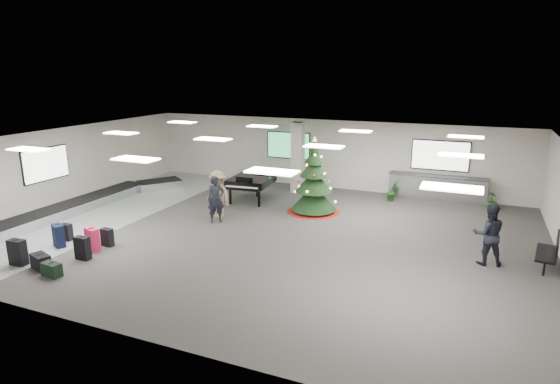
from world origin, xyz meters
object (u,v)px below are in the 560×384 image
at_px(christmas_tree, 314,187).
at_px(grand_piano, 250,182).
at_px(bench, 551,250).
at_px(service_counter, 437,188).
at_px(pink_suitcase, 92,240).
at_px(potted_plant_right, 492,201).
at_px(traveler_bench, 489,234).
at_px(potted_plant_left, 392,192).
at_px(traveler_b, 218,194).
at_px(baggage_carousel, 90,203).
at_px(traveler_a, 216,199).

xyz_separation_m(christmas_tree, grand_piano, (-2.98, 0.42, -0.17)).
bearing_deg(bench, service_counter, 128.11).
bearing_deg(pink_suitcase, potted_plant_right, 58.22).
bearing_deg(traveler_bench, grand_piano, -32.43).
bearing_deg(potted_plant_right, potted_plant_left, -174.45).
relative_size(traveler_b, potted_plant_left, 2.19).
xyz_separation_m(traveler_bench, potted_plant_left, (-3.71, 5.67, -0.49)).
distance_m(pink_suitcase, grand_piano, 7.27).
relative_size(service_counter, potted_plant_right, 5.67).
xyz_separation_m(grand_piano, traveler_b, (-0.09, -2.53, 0.06)).
distance_m(service_counter, pink_suitcase, 13.82).
height_order(pink_suitcase, traveler_bench, traveler_bench).
height_order(service_counter, potted_plant_right, service_counter).
distance_m(baggage_carousel, christmas_tree, 9.09).
bearing_deg(potted_plant_left, traveler_bench, -56.81).
distance_m(service_counter, bench, 7.17).
height_order(baggage_carousel, service_counter, service_counter).
relative_size(traveler_a, traveler_b, 0.95).
xyz_separation_m(service_counter, potted_plant_right, (2.18, -0.52, -0.19)).
bearing_deg(bench, traveler_bench, -159.49).
bearing_deg(pink_suitcase, bench, 35.32).
distance_m(service_counter, potted_plant_right, 2.25).
bearing_deg(traveler_a, grand_piano, 49.24).
bearing_deg(bench, traveler_a, -171.55).
relative_size(bench, potted_plant_right, 2.23).
relative_size(christmas_tree, traveler_b, 1.64).
distance_m(baggage_carousel, bench, 16.46).
height_order(traveler_a, traveler_b, traveler_b).
distance_m(service_counter, traveler_b, 9.39).
xyz_separation_m(service_counter, traveler_a, (-7.18, -6.30, 0.32)).
relative_size(bench, traveler_b, 0.87).
bearing_deg(traveler_a, baggage_carousel, 141.52).
relative_size(pink_suitcase, potted_plant_left, 0.90).
bearing_deg(christmas_tree, bench, -17.68).
bearing_deg(traveler_a, traveler_bench, -44.63).
xyz_separation_m(service_counter, pink_suitcase, (-9.28, -10.24, -0.18)).
bearing_deg(pink_suitcase, potted_plant_left, 69.05).
bearing_deg(traveler_a, service_counter, -1.66).
bearing_deg(traveler_b, traveler_a, -47.25).
bearing_deg(service_counter, potted_plant_right, -13.48).
xyz_separation_m(service_counter, bench, (3.60, -6.20, 0.00)).
bearing_deg(potted_plant_left, service_counter, 27.26).
relative_size(pink_suitcase, potted_plant_right, 1.05).
distance_m(baggage_carousel, grand_piano, 6.57).
xyz_separation_m(pink_suitcase, grand_piano, (1.98, 6.98, 0.49)).
distance_m(grand_piano, potted_plant_left, 6.04).
xyz_separation_m(service_counter, grand_piano, (-7.30, -3.26, 0.31)).
relative_size(pink_suitcase, christmas_tree, 0.25).
bearing_deg(grand_piano, service_counter, 18.94).
bearing_deg(potted_plant_left, christmas_tree, -132.68).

